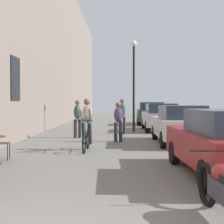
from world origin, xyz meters
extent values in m
cube|color=gray|center=(-3.45, 14.00, 5.79)|extent=(0.50, 68.00, 11.58)
cube|color=black|center=(-3.18, 10.06, 2.51)|extent=(0.04, 1.10, 1.70)
cylinder|color=black|center=(-2.22, 6.43, 0.23)|extent=(0.02, 0.02, 0.45)
cylinder|color=black|center=(-2.18, 6.11, 0.23)|extent=(0.02, 0.02, 0.45)
cube|color=#4C331E|center=(-2.36, 6.25, 0.46)|extent=(0.43, 0.43, 0.02)
torus|color=black|center=(-0.23, 7.43, 0.33)|extent=(0.07, 0.71, 0.71)
torus|color=black|center=(-0.21, 8.48, 0.33)|extent=(0.07, 0.71, 0.71)
cylinder|color=#2D6B38|center=(-0.21, 8.39, 0.61)|extent=(0.04, 0.22, 0.58)
cylinder|color=#2D6B38|center=(-0.22, 7.89, 0.95)|extent=(0.05, 0.82, 0.14)
cylinder|color=#2D6B38|center=(-0.23, 7.46, 0.67)|extent=(0.04, 0.09, 0.67)
cylinder|color=#2D6B38|center=(-0.22, 7.98, 0.37)|extent=(0.06, 1.00, 0.12)
cylinder|color=black|center=(-0.23, 7.48, 1.00)|extent=(0.52, 0.04, 0.03)
ellipsoid|color=black|center=(-0.21, 8.30, 0.93)|extent=(0.12, 0.24, 0.06)
ellipsoid|color=#9E9384|center=(-0.21, 8.22, 1.21)|extent=(0.35, 0.36, 0.59)
sphere|color=brown|center=(-0.21, 8.18, 1.60)|extent=(0.22, 0.22, 0.22)
cylinder|color=#26262D|center=(-0.12, 8.14, 0.55)|extent=(0.14, 0.40, 0.75)
cylinder|color=#26262D|center=(-0.32, 8.15, 0.55)|extent=(0.14, 0.40, 0.75)
cylinder|color=#9E9384|center=(-0.08, 7.83, 1.20)|extent=(0.09, 0.74, 0.48)
cylinder|color=#9E9384|center=(-0.37, 7.84, 1.20)|extent=(0.12, 0.75, 0.48)
cylinder|color=#26262D|center=(0.72, 10.41, 0.39)|extent=(0.14, 0.14, 0.78)
cylinder|color=#26262D|center=(0.92, 10.43, 0.39)|extent=(0.14, 0.14, 0.78)
ellipsoid|color=#4C3D5B|center=(0.82, 10.42, 1.08)|extent=(0.36, 0.28, 0.61)
sphere|color=brown|center=(0.82, 10.42, 1.49)|extent=(0.22, 0.22, 0.22)
cylinder|color=#26262D|center=(-0.89, 11.90, 0.41)|extent=(0.14, 0.14, 0.83)
cylinder|color=#26262D|center=(-1.09, 11.88, 0.41)|extent=(0.14, 0.14, 0.83)
ellipsoid|color=#38564C|center=(-0.99, 11.89, 1.15)|extent=(0.37, 0.29, 0.65)
sphere|color=brown|center=(-0.99, 11.89, 1.58)|extent=(0.22, 0.22, 0.22)
cylinder|color=#26262D|center=(1.12, 13.65, 0.43)|extent=(0.14, 0.14, 0.87)
cylinder|color=#26262D|center=(0.92, 13.66, 0.43)|extent=(0.14, 0.14, 0.87)
ellipsoid|color=#38564C|center=(1.02, 13.66, 1.21)|extent=(0.35, 0.25, 0.69)
sphere|color=brown|center=(1.02, 13.66, 1.65)|extent=(0.22, 0.22, 0.22)
cylinder|color=black|center=(1.67, 15.10, 2.30)|extent=(0.12, 0.12, 4.60)
sphere|color=silver|center=(1.67, 15.10, 4.74)|extent=(0.32, 0.32, 0.32)
cube|color=maroon|center=(3.07, 4.43, 0.62)|extent=(1.82, 4.09, 0.66)
cylinder|color=black|center=(2.26, 5.72, 0.29)|extent=(0.21, 0.59, 0.58)
cylinder|color=black|center=(2.36, 3.07, 0.29)|extent=(0.21, 0.59, 0.58)
cube|color=beige|center=(3.16, 9.97, 0.63)|extent=(1.73, 4.13, 0.67)
cube|color=#283342|center=(3.16, 9.48, 1.22)|extent=(1.45, 2.24, 0.50)
cylinder|color=black|center=(2.39, 11.34, 0.30)|extent=(0.19, 0.60, 0.59)
cylinder|color=black|center=(3.94, 11.33, 0.30)|extent=(0.19, 0.60, 0.59)
cylinder|color=black|center=(2.38, 8.61, 0.30)|extent=(0.19, 0.60, 0.59)
cylinder|color=black|center=(3.93, 8.61, 0.30)|extent=(0.19, 0.60, 0.59)
cube|color=#B7B7BC|center=(3.15, 15.78, 0.66)|extent=(1.82, 4.29, 0.70)
cube|color=#283342|center=(3.15, 15.26, 1.26)|extent=(1.51, 2.33, 0.52)
cylinder|color=black|center=(2.37, 17.20, 0.31)|extent=(0.21, 0.62, 0.62)
cylinder|color=black|center=(3.98, 17.18, 0.31)|extent=(0.21, 0.62, 0.62)
cylinder|color=black|center=(2.33, 14.38, 0.31)|extent=(0.21, 0.62, 0.62)
cylinder|color=black|center=(3.94, 14.36, 0.31)|extent=(0.21, 0.62, 0.62)
cube|color=#23512D|center=(3.14, 20.98, 0.69)|extent=(2.01, 4.53, 0.73)
cube|color=#283342|center=(3.12, 20.44, 1.32)|extent=(1.64, 2.47, 0.54)
cylinder|color=black|center=(2.35, 22.48, 0.32)|extent=(0.23, 0.65, 0.64)
cylinder|color=black|center=(4.04, 22.42, 0.32)|extent=(0.23, 0.65, 0.64)
cylinder|color=black|center=(2.25, 19.53, 0.32)|extent=(0.23, 0.65, 0.64)
cylinder|color=black|center=(3.93, 19.47, 0.32)|extent=(0.23, 0.65, 0.64)
torus|color=black|center=(2.20, 2.39, 0.30)|extent=(0.14, 0.69, 0.69)
ellipsoid|color=maroon|center=(2.24, 1.77, 0.62)|extent=(0.32, 0.54, 0.24)
cylinder|color=black|center=(2.20, 2.29, 0.85)|extent=(0.62, 0.08, 0.03)
camera|label=1|loc=(0.82, -2.69, 1.58)|focal=52.76mm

